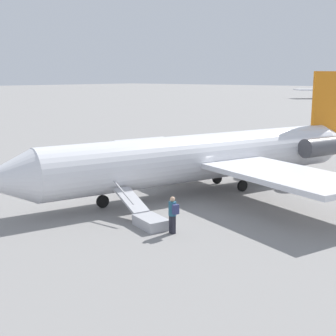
% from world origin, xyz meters
% --- Properties ---
extents(ground_plane, '(600.00, 600.00, 0.00)m').
position_xyz_m(ground_plane, '(0.00, 0.00, 0.00)').
color(ground_plane, gray).
extents(airplane_main, '(27.35, 20.90, 7.44)m').
position_xyz_m(airplane_main, '(-0.91, 0.29, 2.23)').
color(airplane_main, silver).
rests_on(airplane_main, ground).
extents(boarding_stairs, '(2.17, 4.13, 1.80)m').
position_xyz_m(boarding_stairs, '(7.21, 1.85, 0.39)').
color(boarding_stairs, '#B2B2B7').
rests_on(boarding_stairs, ground).
extents(passenger, '(0.42, 0.57, 1.74)m').
position_xyz_m(passenger, '(7.35, 3.61, 1.00)').
color(passenger, '#23232D').
rests_on(passenger, ground).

